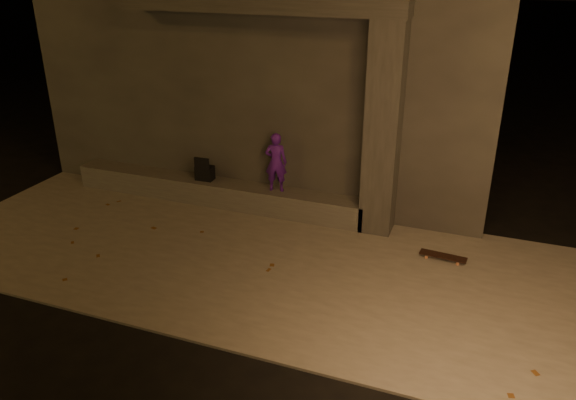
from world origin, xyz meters
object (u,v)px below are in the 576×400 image
at_px(column, 383,131).
at_px(backpack, 205,172).
at_px(skateboarder, 276,162).
at_px(skateboard, 443,256).

distance_m(column, backpack, 3.62).
xyz_separation_m(skateboarder, skateboard, (3.17, -0.73, -0.94)).
relative_size(column, backpack, 7.52).
xyz_separation_m(backpack, skateboard, (4.66, -0.73, -0.55)).
bearing_deg(backpack, skateboarder, -2.19).
bearing_deg(skateboard, skateboarder, 171.86).
bearing_deg(column, backpack, 180.00).
relative_size(skateboarder, skateboard, 1.48).
distance_m(backpack, skateboard, 4.75).
xyz_separation_m(skateboarder, backpack, (-1.49, 0.00, -0.39)).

